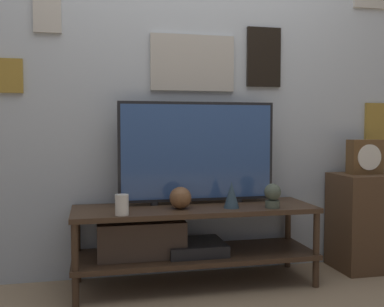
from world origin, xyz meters
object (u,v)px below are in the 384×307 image
(vase_slim_bronze, at_px, (231,195))
(vase_round_glass, at_px, (180,198))
(television, at_px, (197,152))
(candle_jar, at_px, (122,205))
(decorative_bust, at_px, (273,195))
(mantel_clock, at_px, (365,157))

(vase_slim_bronze, distance_m, vase_round_glass, 0.31)
(television, distance_m, candle_jar, 0.64)
(candle_jar, distance_m, decorative_bust, 0.92)
(candle_jar, xyz_separation_m, mantel_clock, (1.69, 0.25, 0.23))
(television, distance_m, vase_slim_bronze, 0.36)
(vase_slim_bronze, height_order, decorative_bust, vase_slim_bronze)
(candle_jar, distance_m, mantel_clock, 1.72)
(mantel_clock, bearing_deg, television, 178.47)
(television, relative_size, candle_jar, 8.67)
(television, xyz_separation_m, decorative_bust, (0.41, -0.25, -0.26))
(vase_slim_bronze, relative_size, decorative_bust, 1.08)
(television, distance_m, vase_round_glass, 0.34)
(vase_slim_bronze, relative_size, candle_jar, 1.38)
(vase_slim_bronze, height_order, candle_jar, vase_slim_bronze)
(television, bearing_deg, vase_round_glass, -132.36)
(vase_slim_bronze, bearing_deg, decorative_bust, -10.97)
(decorative_bust, bearing_deg, candle_jar, -178.09)
(vase_slim_bronze, xyz_separation_m, vase_round_glass, (-0.31, 0.04, -0.01))
(candle_jar, bearing_deg, mantel_clock, 8.27)
(candle_jar, bearing_deg, vase_round_glass, 18.67)
(vase_round_glass, bearing_deg, television, 47.64)
(vase_round_glass, bearing_deg, candle_jar, -161.33)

